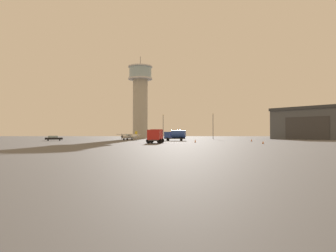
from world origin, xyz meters
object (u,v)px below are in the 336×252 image
Objects in this scene: traffic_cone_near_left at (195,141)px; traffic_cone_near_right at (251,140)px; control_tower at (140,96)px; car_black at (54,138)px; truck_box_red at (155,135)px; airplane_white at (129,136)px; light_post_east at (213,124)px; traffic_cone_mid_apron at (263,142)px; truck_fuel_tanker_blue at (176,135)px; light_post_west at (163,124)px.

traffic_cone_near_left is 1.15× the size of traffic_cone_near_right.
control_tower is 50.20m from car_black.
traffic_cone_near_right is (23.13, 16.67, -1.29)m from truck_box_red.
airplane_white is 30.33m from traffic_cone_near_left.
car_black is 0.54× the size of light_post_east.
car_black reaches higher than traffic_cone_near_left.
light_post_east is (26.84, 16.15, 4.11)m from airplane_white.
light_post_east is (27.36, -18.98, -11.89)m from control_tower.
light_post_east is at bearing 93.97° from traffic_cone_mid_apron.
truck_fuel_tanker_blue is 27.03m from light_post_east.
light_post_east is at bearing -11.97° from light_post_west.
car_black reaches higher than traffic_cone_mid_apron.
traffic_cone_near_left is at bearing -146.74° from traffic_cone_near_right.
light_post_east reaches higher than car_black.
truck_box_red is 10.15× the size of traffic_cone_mid_apron.
traffic_cone_near_right is at bearing -79.09° from light_post_east.
truck_box_red is (9.66, -31.37, 0.35)m from airplane_white.
truck_fuel_tanker_blue is 31.76m from traffic_cone_mid_apron.
truck_fuel_tanker_blue is 27.67m from light_post_west.
airplane_white is (0.52, -35.13, -16.00)m from control_tower.
traffic_cone_mid_apron is at bearing -66.03° from control_tower.
control_tower reaches higher than traffic_cone_near_left.
light_post_west is at bearing -70.58° from truck_fuel_tanker_blue.
truck_fuel_tanker_blue is 10.79× the size of traffic_cone_mid_apron.
light_post_west reaches higher than truck_box_red.
traffic_cone_near_left is 15.77m from traffic_cone_mid_apron.
traffic_cone_near_right reaches higher than traffic_cone_mid_apron.
traffic_cone_mid_apron is (20.68, -2.91, -1.31)m from truck_box_red.
truck_box_red is at bearing -81.29° from control_tower.
truck_fuel_tanker_blue is at bearing -80.79° from light_post_west.
airplane_white is at bearing -17.44° from truck_fuel_tanker_blue.
control_tower is 38.61m from airplane_white.
light_post_east reaches higher than truck_box_red.
traffic_cone_mid_apron is at bearing -68.84° from light_post_west.
truck_box_red is 20.92m from traffic_cone_mid_apron.
airplane_white is at bearing 131.51° from traffic_cone_mid_apron.
traffic_cone_near_right is at bearing 102.70° from airplane_white.
truck_fuel_tanker_blue reaches higher than airplane_white.
airplane_white is 1.64× the size of car_black.
truck_box_red is at bearing -140.17° from traffic_cone_near_left.
light_post_west is at bearing -168.48° from airplane_white.
control_tower is 64.55m from traffic_cone_near_left.
control_tower reaches higher than truck_box_red.
light_post_west reaches higher than truck_fuel_tanker_blue.
light_post_west is at bearing 27.61° from car_black.
truck_box_red is 11.08m from traffic_cone_near_left.
light_post_west is (28.98, 28.12, 4.53)m from car_black.
traffic_cone_near_right is 19.74m from traffic_cone_mid_apron.
light_post_east is at bearing -14.57° from truck_box_red.
control_tower reaches higher than car_black.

